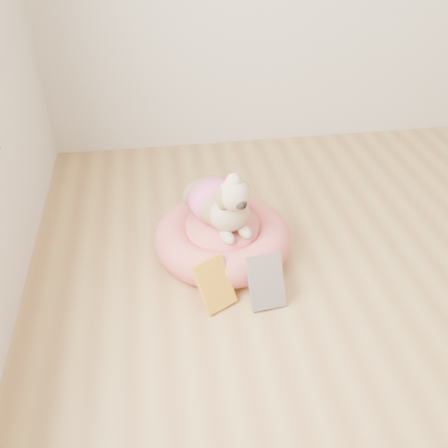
{
  "coord_description": "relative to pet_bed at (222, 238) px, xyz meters",
  "views": [
    {
      "loc": [
        -1.38,
        -0.73,
        1.5
      ],
      "look_at": [
        -1.1,
        1.06,
        0.19
      ],
      "focal_mm": 40.0,
      "sensor_mm": 36.0,
      "label": 1
    }
  ],
  "objects": [
    {
      "name": "pet_bed",
      "position": [
        0.0,
        0.0,
        0.0
      ],
      "size": [
        0.64,
        0.64,
        0.17
      ],
      "color": "#EA5B5C",
      "rests_on": "floor"
    },
    {
      "name": "book_yellow",
      "position": [
        -0.08,
        -0.33,
        0.02
      ],
      "size": [
        0.19,
        0.18,
        0.2
      ],
      "primitive_type": "cube",
      "rotation": [
        -0.53,
        0.0,
        0.5
      ],
      "color": "yellow",
      "rests_on": "floor"
    },
    {
      "name": "dog",
      "position": [
        -0.0,
        0.01,
        0.25
      ],
      "size": [
        0.42,
        0.51,
        0.32
      ],
      "primitive_type": null,
      "rotation": [
        0.0,
        0.0,
        0.32
      ],
      "color": "brown",
      "rests_on": "pet_bed"
    },
    {
      "name": "book_white",
      "position": [
        0.13,
        -0.36,
        0.02
      ],
      "size": [
        0.16,
        0.15,
        0.21
      ],
      "primitive_type": "cube",
      "rotation": [
        -0.51,
        0.0,
        0.11
      ],
      "color": "silver",
      "rests_on": "floor"
    }
  ]
}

